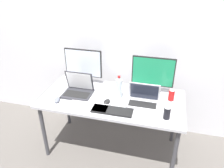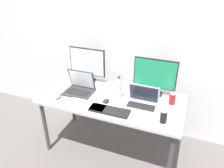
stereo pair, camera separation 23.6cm
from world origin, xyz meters
name	(u,v)px [view 2 (the right image)]	position (x,y,z in m)	size (l,w,h in m)	color
ground_plane	(112,147)	(0.00, 0.00, 0.00)	(16.00, 16.00, 0.00)	#5B5651
wall_back	(129,35)	(0.00, 0.59, 1.30)	(7.00, 0.08, 2.60)	silver
work_desk	(112,103)	(0.00, 0.00, 0.68)	(1.59, 0.76, 0.74)	#424247
monitor_left	(87,64)	(-0.44, 0.28, 0.98)	(0.47, 0.20, 0.44)	black
monitor_center	(155,76)	(0.41, 0.26, 0.97)	(0.48, 0.21, 0.43)	black
laptop_silver	(80,87)	(-0.40, 0.00, 0.80)	(0.33, 0.25, 0.26)	#2D2D33
laptop_secondary	(142,101)	(0.35, -0.03, 0.79)	(0.33, 0.22, 0.23)	silver
keyboard_main	(87,105)	(-0.20, -0.24, 0.75)	(0.41, 0.15, 0.02)	white
keyboard_aux	(109,111)	(0.07, -0.25, 0.75)	(0.42, 0.14, 0.02)	black
mouse_by_keyboard	(58,96)	(-0.57, -0.21, 0.76)	(0.06, 0.11, 0.04)	slate
mouse_by_laptop	(106,101)	(-0.03, -0.11, 0.76)	(0.06, 0.10, 0.03)	black
water_bottle	(119,88)	(0.07, 0.02, 0.87)	(0.07, 0.07, 0.28)	silver
soda_can_near_keyboard	(164,117)	(0.61, -0.22, 0.80)	(0.07, 0.07, 0.13)	black
soda_can_by_laptop	(172,99)	(0.64, 0.13, 0.80)	(0.07, 0.07, 0.13)	red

